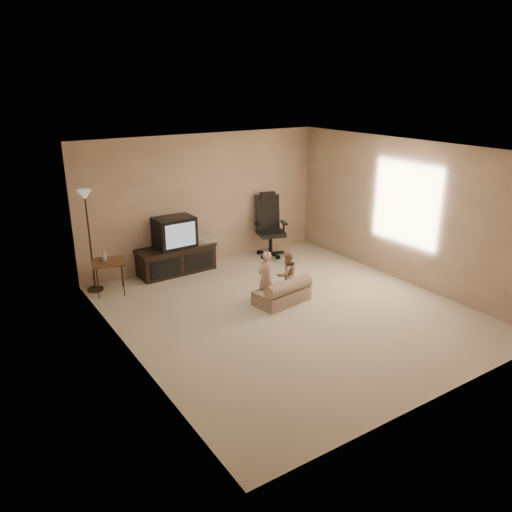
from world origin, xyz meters
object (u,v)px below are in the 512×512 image
at_px(floor_lamp, 87,218).
at_px(toddler_left, 265,277).
at_px(office_chair, 270,233).
at_px(child_sofa, 284,293).
at_px(toddler_right, 287,275).
at_px(tv_stand, 176,250).
at_px(side_table, 108,262).

relative_size(floor_lamp, toddler_left, 2.04).
xyz_separation_m(office_chair, floor_lamp, (-3.58, 0.09, 0.82)).
distance_m(child_sofa, toddler_left, 0.40).
distance_m(floor_lamp, toddler_right, 3.40).
relative_size(tv_stand, toddler_left, 1.75).
xyz_separation_m(office_chair, toddler_right, (-1.00, -1.95, -0.06)).
height_order(floor_lamp, child_sofa, floor_lamp).
xyz_separation_m(tv_stand, toddler_right, (1.03, -2.06, -0.04)).
height_order(office_chair, side_table, office_chair).
xyz_separation_m(tv_stand, office_chair, (2.04, -0.11, 0.02)).
xyz_separation_m(office_chair, side_table, (-3.39, -0.16, 0.09)).
height_order(floor_lamp, toddler_left, floor_lamp).
height_order(tv_stand, floor_lamp, floor_lamp).
height_order(tv_stand, toddler_right, tv_stand).
relative_size(floor_lamp, child_sofa, 1.83).
relative_size(side_table, child_sofa, 0.80).
distance_m(side_table, floor_lamp, 0.79).
bearing_deg(tv_stand, child_sofa, -70.51).
bearing_deg(toddler_left, floor_lamp, -61.05).
xyz_separation_m(office_chair, toddler_left, (-1.38, -1.88, -0.03)).
bearing_deg(child_sofa, office_chair, 52.71).
height_order(office_chair, floor_lamp, floor_lamp).
distance_m(side_table, toddler_left, 2.65).
bearing_deg(office_chair, toddler_left, -108.84).
height_order(side_table, floor_lamp, floor_lamp).
height_order(toddler_left, toddler_right, toddler_left).
height_order(side_table, child_sofa, side_table).
bearing_deg(side_table, office_chair, 2.64).
relative_size(office_chair, floor_lamp, 0.73).
bearing_deg(floor_lamp, office_chair, -1.41).
height_order(tv_stand, child_sofa, tv_stand).
relative_size(tv_stand, child_sofa, 1.58).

